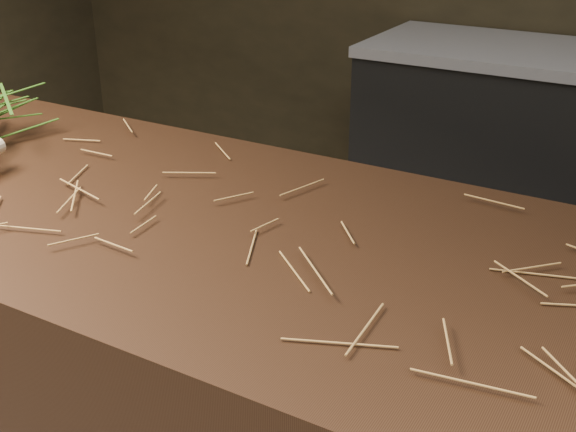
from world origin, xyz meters
name	(u,v)px	position (x,y,z in m)	size (l,w,h in m)	color
straw_bedding	(271,228)	(0.00, 0.30, 0.91)	(1.40, 0.60, 0.02)	olive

